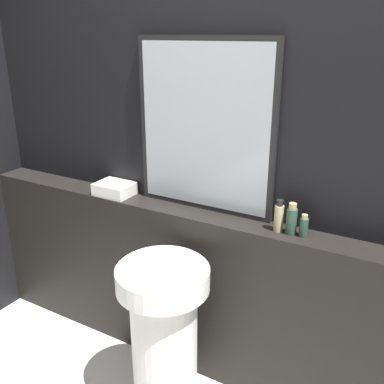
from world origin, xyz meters
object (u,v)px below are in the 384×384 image
at_px(shampoo_bottle, 279,217).
at_px(conditioner_bottle, 292,220).
at_px(mirror, 204,128).
at_px(lotion_bottle, 304,226).
at_px(pedestal_sink, 164,333).
at_px(towel_stack, 115,189).

relative_size(shampoo_bottle, conditioner_bottle, 1.03).
relative_size(mirror, conditioner_bottle, 5.70).
relative_size(shampoo_bottle, lotion_bottle, 1.44).
distance_m(pedestal_sink, conditioner_bottle, 0.83).
bearing_deg(mirror, conditioner_bottle, -8.10).
height_order(towel_stack, shampoo_bottle, shampoo_bottle).
bearing_deg(mirror, towel_stack, -172.56).
xyz_separation_m(mirror, conditioner_bottle, (0.50, -0.07, -0.36)).
distance_m(pedestal_sink, lotion_bottle, 0.85).
bearing_deg(towel_stack, mirror, 7.44).
xyz_separation_m(mirror, lotion_bottle, (0.56, -0.07, -0.38)).
relative_size(mirror, towel_stack, 4.10).
relative_size(pedestal_sink, mirror, 0.96).
bearing_deg(shampoo_bottle, pedestal_sink, -138.59).
distance_m(mirror, lotion_bottle, 0.68).
xyz_separation_m(pedestal_sink, towel_stack, (-0.56, 0.37, 0.53)).
distance_m(mirror, towel_stack, 0.68).
bearing_deg(lotion_bottle, mirror, 172.75).
xyz_separation_m(pedestal_sink, lotion_bottle, (0.54, 0.37, 0.55)).
distance_m(shampoo_bottle, conditioner_bottle, 0.06).
height_order(shampoo_bottle, conditioner_bottle, shampoo_bottle).
bearing_deg(conditioner_bottle, towel_stack, 180.00).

